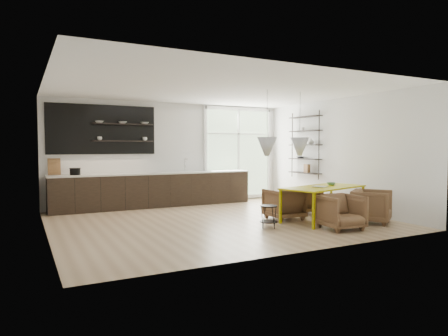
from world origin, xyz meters
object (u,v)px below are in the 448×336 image
armchair_back_right (305,201)px  wire_stool (269,213)px  armchair_back_left (284,204)px  armchair_front_right (372,206)px  dining_table (324,189)px  armchair_front_left (341,212)px

armchair_back_right → wire_stool: size_ratio=1.43×
armchair_back_left → armchair_front_right: (1.42, -1.23, 0.01)m
dining_table → armchair_back_left: size_ratio=2.92×
armchair_back_left → wire_stool: armchair_back_left is taller
dining_table → armchair_front_right: (0.74, -0.70, -0.35)m
armchair_back_right → dining_table: bearing=70.6°
armchair_back_left → wire_stool: size_ratio=1.69×
dining_table → armchair_back_left: bearing=126.2°
armchair_back_left → armchair_front_left: 1.49m
armchair_back_right → armchair_front_left: size_ratio=0.85×
dining_table → armchair_front_left: bearing=-126.9°
armchair_back_right → armchair_front_left: armchair_front_left is taller
wire_stool → armchair_back_right: bearing=31.7°
wire_stool → armchair_front_left: bearing=-33.2°
dining_table → armchair_back_right: dining_table is taller
armchair_front_left → armchair_back_right: bearing=76.4°
armchair_back_right → wire_stool: armchair_back_right is taller
dining_table → armchair_front_left: 1.05m
armchair_front_left → wire_stool: (-1.19, 0.78, -0.06)m
armchair_back_left → wire_stool: bearing=39.2°
armchair_back_right → wire_stool: 2.15m
dining_table → armchair_back_left: 0.94m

